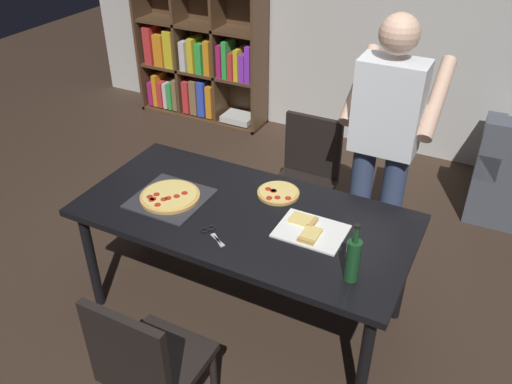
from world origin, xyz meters
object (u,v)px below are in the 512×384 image
(chair_far_side, at_px, (306,172))
(bookshelf, at_px, (201,38))
(dining_table, at_px, (244,222))
(chair_near_camera, at_px, (146,363))
(wine_bottle, at_px, (353,259))
(kitchen_scissors, at_px, (211,233))
(second_pizza_plain, at_px, (278,193))
(person_serving_pizza, at_px, (384,141))
(pepperoni_pizza_on_tray, at_px, (170,197))

(chair_far_side, bearing_deg, bookshelf, 140.82)
(dining_table, height_order, chair_near_camera, chair_near_camera)
(wine_bottle, bearing_deg, kitchen_scissors, -179.74)
(chair_far_side, distance_m, kitchen_scissors, 1.22)
(chair_far_side, distance_m, second_pizza_plain, 0.74)
(chair_near_camera, xyz_separation_m, person_serving_pizza, (0.57, 1.66, 0.49))
(person_serving_pizza, xyz_separation_m, kitchen_scissors, (-0.63, -0.97, -0.24))
(chair_far_side, relative_size, bookshelf, 0.46)
(pepperoni_pizza_on_tray, xyz_separation_m, wine_bottle, (1.15, -0.17, 0.10))
(bookshelf, height_order, kitchen_scissors, bookshelf)
(wine_bottle, bearing_deg, person_serving_pizza, 98.25)
(chair_near_camera, height_order, second_pizza_plain, chair_near_camera)
(bookshelf, relative_size, pepperoni_pizza_on_tray, 4.79)
(bookshelf, bearing_deg, kitchen_scissors, -57.06)
(person_serving_pizza, distance_m, kitchen_scissors, 1.18)
(person_serving_pizza, relative_size, second_pizza_plain, 7.04)
(wine_bottle, height_order, second_pizza_plain, wine_bottle)
(dining_table, distance_m, pepperoni_pizza_on_tray, 0.46)
(dining_table, bearing_deg, bookshelf, 126.57)
(person_serving_pizza, height_order, pepperoni_pizza_on_tray, person_serving_pizza)
(dining_table, relative_size, kitchen_scissors, 9.86)
(kitchen_scissors, bearing_deg, wine_bottle, 0.26)
(chair_far_side, xyz_separation_m, pepperoni_pizza_on_tray, (-0.44, -1.02, 0.25))
(dining_table, relative_size, second_pizza_plain, 7.54)
(chair_far_side, relative_size, second_pizza_plain, 3.62)
(pepperoni_pizza_on_tray, bearing_deg, bookshelf, 118.29)
(chair_near_camera, xyz_separation_m, pepperoni_pizza_on_tray, (-0.44, 0.86, 0.25))
(chair_near_camera, relative_size, wine_bottle, 2.85)
(chair_near_camera, bearing_deg, person_serving_pizza, 71.22)
(dining_table, height_order, person_serving_pizza, person_serving_pizza)
(bookshelf, relative_size, second_pizza_plain, 7.84)
(person_serving_pizza, xyz_separation_m, pepperoni_pizza_on_tray, (-1.01, -0.80, -0.23))
(bookshelf, bearing_deg, chair_near_camera, -62.01)
(chair_far_side, bearing_deg, dining_table, -90.00)
(dining_table, xyz_separation_m, bookshelf, (-1.77, 2.38, 0.17))
(chair_far_side, height_order, person_serving_pizza, person_serving_pizza)
(wine_bottle, bearing_deg, pepperoni_pizza_on_tray, 171.61)
(second_pizza_plain, bearing_deg, bookshelf, 131.17)
(chair_near_camera, bearing_deg, pepperoni_pizza_on_tray, 117.16)
(chair_near_camera, relative_size, bookshelf, 0.46)
(dining_table, xyz_separation_m, kitchen_scissors, (-0.06, -0.25, 0.07))
(pepperoni_pizza_on_tray, relative_size, wine_bottle, 1.29)
(chair_near_camera, relative_size, person_serving_pizza, 0.51)
(pepperoni_pizza_on_tray, xyz_separation_m, kitchen_scissors, (0.38, -0.17, -0.01))
(kitchen_scissors, relative_size, second_pizza_plain, 0.76)
(chair_far_side, distance_m, wine_bottle, 1.43)
(bookshelf, height_order, pepperoni_pizza_on_tray, bookshelf)
(kitchen_scissors, bearing_deg, dining_table, 76.07)
(dining_table, xyz_separation_m, chair_near_camera, (-0.00, -0.94, -0.17))
(bookshelf, xyz_separation_m, person_serving_pizza, (2.33, -1.66, 0.15))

